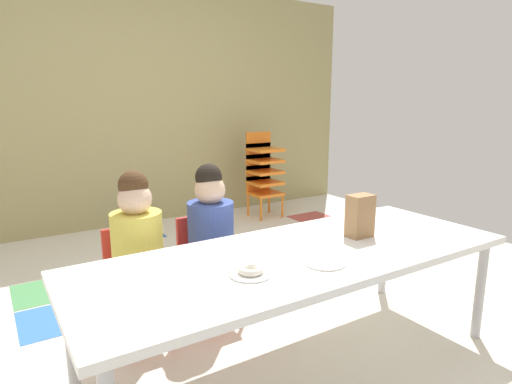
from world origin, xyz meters
name	(u,v)px	position (x,y,z in m)	size (l,w,h in m)	color
ground_plane	(228,312)	(0.00, 0.00, -0.01)	(5.49, 4.49, 0.02)	silver
back_wall	(117,106)	(0.00, 2.24, 1.20)	(5.49, 0.10, 2.40)	tan
craft_table	(300,261)	(0.03, -0.65, 0.53)	(2.10, 0.78, 0.57)	white
seated_child_near_camera	(137,241)	(-0.55, -0.03, 0.55)	(0.32, 0.32, 0.92)	red
seated_child_middle_seat	(210,229)	(-0.13, -0.03, 0.55)	(0.32, 0.31, 0.92)	red
kid_chair_orange_stack	(263,170)	(1.39, 1.73, 0.52)	(0.32, 0.30, 0.92)	orange
paper_bag_brown	(360,216)	(0.43, -0.63, 0.68)	(0.13, 0.09, 0.22)	#9E754C
paper_plate_near_edge	(251,274)	(-0.30, -0.76, 0.58)	(0.18, 0.18, 0.01)	white
paper_plate_center_table	(325,263)	(0.03, -0.83, 0.58)	(0.18, 0.18, 0.01)	white
donut_powdered_on_plate	(251,270)	(-0.30, -0.76, 0.60)	(0.10, 0.10, 0.03)	white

